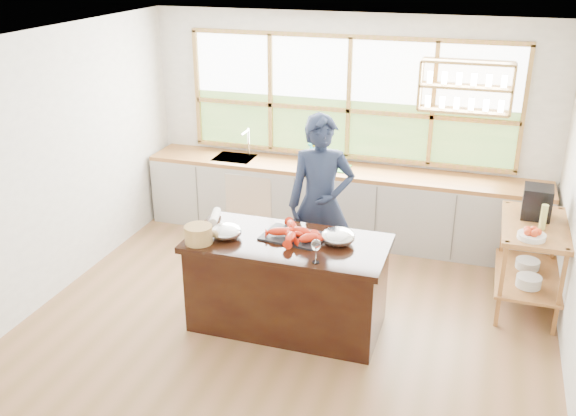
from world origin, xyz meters
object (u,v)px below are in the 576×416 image
at_px(espresso_machine, 537,202).
at_px(wicker_basket, 199,234).
at_px(island, 287,283).
at_px(cook, 321,204).

xyz_separation_m(espresso_machine, wicker_basket, (-2.95, -1.57, -0.08)).
distance_m(island, cook, 1.00).
distance_m(island, espresso_machine, 2.61).
xyz_separation_m(island, cook, (0.08, 0.88, 0.49)).
height_order(espresso_machine, wicker_basket, espresso_machine).
bearing_deg(island, espresso_machine, 30.42).
distance_m(cook, wicker_basket, 1.43).
bearing_deg(wicker_basket, espresso_machine, 27.98).
relative_size(cook, wicker_basket, 7.32).
bearing_deg(island, cook, 84.71).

